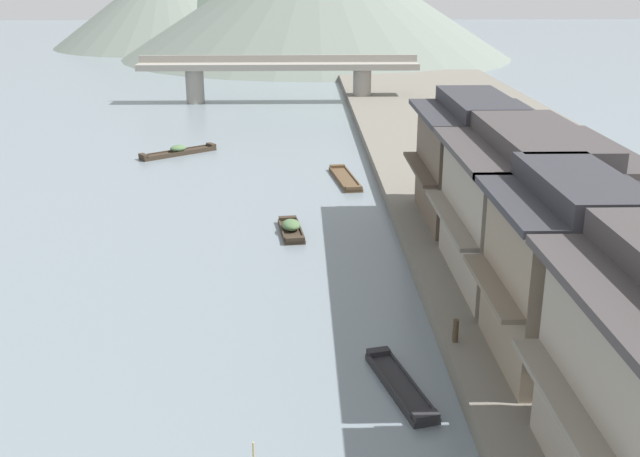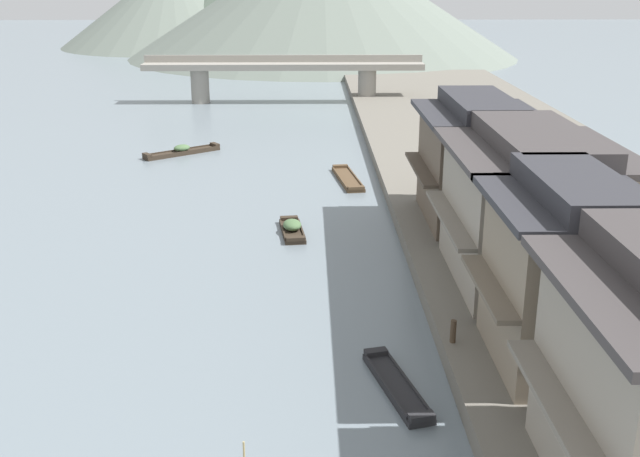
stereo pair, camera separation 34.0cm
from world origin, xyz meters
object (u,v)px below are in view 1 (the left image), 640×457
at_px(boat_moored_second, 178,152).
at_px(mooring_post_dock_mid, 456,331).
at_px(house_waterfront_second, 570,273).
at_px(house_waterfront_tall, 531,208).
at_px(stone_bridge, 279,72).
at_px(house_waterfront_narrow, 475,160).
at_px(boat_moored_third, 400,386).
at_px(boat_moored_nearest, 291,228).
at_px(boat_moored_far, 345,179).

bearing_deg(boat_moored_second, mooring_post_dock_mid, -65.57).
bearing_deg(boat_moored_second, house_waterfront_second, -61.91).
distance_m(house_waterfront_tall, stone_bridge, 48.97).
bearing_deg(house_waterfront_tall, house_waterfront_narrow, 93.56).
xyz_separation_m(house_waterfront_second, house_waterfront_tall, (0.81, 6.79, -0.02)).
bearing_deg(boat_moored_second, boat_moored_third, -69.97).
height_order(house_waterfront_second, stone_bridge, house_waterfront_second).
bearing_deg(boat_moored_third, boat_moored_second, 110.03).
bearing_deg(mooring_post_dock_mid, house_waterfront_narrow, 75.37).
distance_m(boat_moored_nearest, house_waterfront_second, 17.36).
height_order(boat_moored_third, mooring_post_dock_mid, mooring_post_dock_mid).
xyz_separation_m(boat_moored_far, mooring_post_dock_mid, (2.32, -23.19, 0.99)).
xyz_separation_m(boat_moored_third, house_waterfront_narrow, (5.54, 15.12, 3.58)).
relative_size(house_waterfront_tall, mooring_post_dock_mid, 10.28).
bearing_deg(stone_bridge, house_waterfront_tall, -76.83).
relative_size(boat_moored_third, house_waterfront_narrow, 0.59).
bearing_deg(mooring_post_dock_mid, boat_moored_third, -138.28).
bearing_deg(boat_moored_far, house_waterfront_tall, -70.51).
bearing_deg(house_waterfront_tall, house_waterfront_second, -96.79).
bearing_deg(boat_moored_far, stone_bridge, 99.25).
height_order(boat_moored_far, stone_bridge, stone_bridge).
height_order(boat_moored_nearest, mooring_post_dock_mid, mooring_post_dock_mid).
bearing_deg(boat_moored_third, house_waterfront_narrow, 69.89).
relative_size(boat_moored_second, boat_moored_third, 1.16).
xyz_separation_m(boat_moored_nearest, stone_bridge, (-1.55, 39.91, 2.77)).
bearing_deg(boat_moored_far, house_waterfront_narrow, -59.72).
bearing_deg(stone_bridge, house_waterfront_second, -79.25).
xyz_separation_m(house_waterfront_second, house_waterfront_narrow, (0.32, 14.61, -0.02)).
relative_size(boat_moored_nearest, boat_moored_third, 0.82).
bearing_deg(boat_moored_nearest, house_waterfront_narrow, 0.29).
bearing_deg(boat_moored_nearest, boat_moored_third, -76.67).
height_order(boat_moored_second, mooring_post_dock_mid, mooring_post_dock_mid).
height_order(house_waterfront_narrow, stone_bridge, house_waterfront_narrow).
xyz_separation_m(boat_moored_far, stone_bridge, (-4.88, 29.95, 2.91)).
xyz_separation_m(boat_moored_second, boat_moored_third, (11.84, -32.47, -0.10)).
xyz_separation_m(boat_moored_nearest, boat_moored_second, (-8.27, 17.39, -0.03)).
bearing_deg(house_waterfront_tall, stone_bridge, 103.17).
distance_m(boat_moored_nearest, stone_bridge, 40.03).
distance_m(boat_moored_third, mooring_post_dock_mid, 2.94).
bearing_deg(boat_moored_second, boat_moored_far, -32.69).
distance_m(boat_moored_far, house_waterfront_tall, 19.14).
relative_size(house_waterfront_narrow, mooring_post_dock_mid, 9.41).
xyz_separation_m(boat_moored_far, house_waterfront_tall, (6.27, -17.73, 3.58)).
height_order(house_waterfront_second, house_waterfront_tall, same).
distance_m(boat_moored_second, mooring_post_dock_mid, 33.65).
xyz_separation_m(boat_moored_third, stone_bridge, (-5.13, 54.98, 2.90)).
height_order(boat_moored_third, boat_moored_far, boat_moored_third).
bearing_deg(mooring_post_dock_mid, stone_bridge, 97.72).
bearing_deg(mooring_post_dock_mid, boat_moored_second, 114.43).
xyz_separation_m(boat_moored_second, house_waterfront_tall, (17.86, -25.17, 3.47)).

